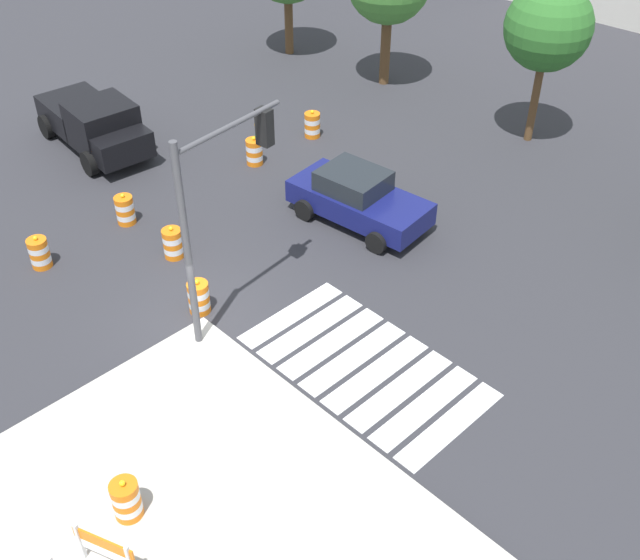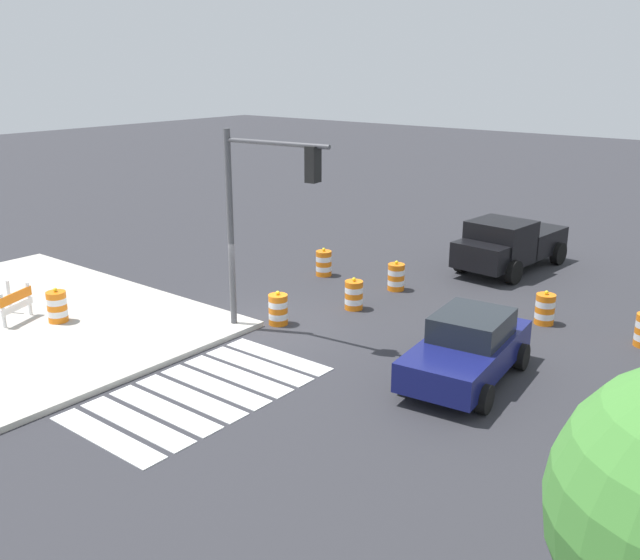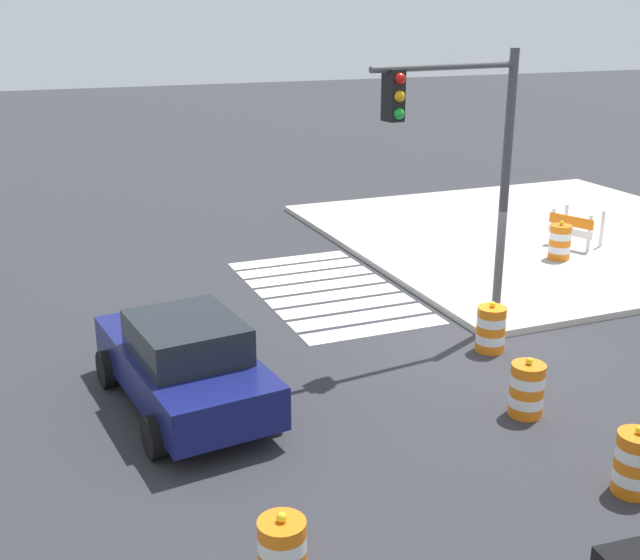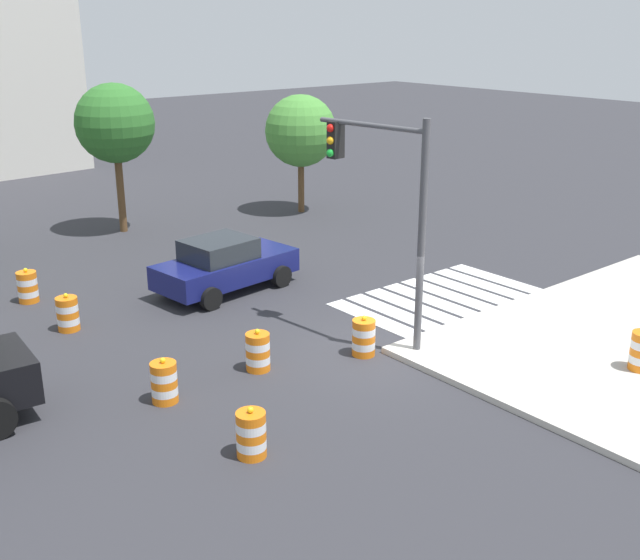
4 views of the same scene
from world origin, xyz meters
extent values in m
plane|color=#2D2D33|center=(0.00, 0.00, 0.00)|extent=(120.00, 120.00, 0.00)
cube|color=silver|center=(1.38, 1.80, 0.01)|extent=(0.60, 3.20, 0.02)
cube|color=silver|center=(2.12, 1.80, 0.01)|extent=(0.60, 3.20, 0.02)
cube|color=silver|center=(2.88, 1.80, 0.01)|extent=(0.60, 3.20, 0.02)
cube|color=silver|center=(3.62, 1.80, 0.01)|extent=(0.60, 3.20, 0.02)
cube|color=silver|center=(4.38, 1.80, 0.01)|extent=(0.60, 3.20, 0.02)
cube|color=silver|center=(5.12, 1.80, 0.01)|extent=(0.60, 3.20, 0.02)
cube|color=silver|center=(5.88, 1.80, 0.01)|extent=(0.60, 3.20, 0.02)
cube|color=silver|center=(6.62, 1.80, 0.01)|extent=(0.60, 3.20, 0.02)
cube|color=navy|center=(-0.42, 6.23, 0.68)|extent=(4.48, 2.32, 0.70)
cube|color=#1E2328|center=(-0.67, 6.21, 1.33)|extent=(2.07, 1.81, 0.60)
cylinder|color=black|center=(0.81, 7.33, 0.33)|extent=(0.68, 0.31, 0.66)
cylinder|color=black|center=(1.03, 5.45, 0.33)|extent=(0.68, 0.31, 0.66)
cylinder|color=black|center=(-1.87, 7.02, 0.33)|extent=(0.68, 0.31, 0.66)
cylinder|color=black|center=(-1.66, 5.14, 0.33)|extent=(0.68, 0.31, 0.66)
cube|color=black|center=(-11.36, 3.11, 0.87)|extent=(2.66, 2.20, 0.90)
cube|color=black|center=(-9.26, 2.94, 1.17)|extent=(2.06, 2.15, 1.50)
cube|color=black|center=(-8.17, 2.85, 0.87)|extent=(1.55, 2.01, 0.90)
cylinder|color=black|center=(-8.38, 3.89, 0.42)|extent=(0.86, 0.37, 0.84)
cylinder|color=black|center=(-8.55, 1.85, 0.42)|extent=(0.86, 0.37, 0.84)
cylinder|color=black|center=(-11.77, 4.17, 0.42)|extent=(0.86, 0.37, 0.84)
cylinder|color=black|center=(-11.94, 2.14, 0.42)|extent=(0.86, 0.37, 0.84)
cylinder|color=orange|center=(-5.37, 9.00, 0.09)|extent=(0.56, 0.56, 0.18)
cylinder|color=white|center=(-5.37, 9.00, 0.27)|extent=(0.56, 0.56, 0.18)
cylinder|color=orange|center=(-5.37, 9.00, 0.45)|extent=(0.56, 0.56, 0.18)
cylinder|color=white|center=(-5.37, 9.00, 0.63)|extent=(0.56, 0.56, 0.18)
cylinder|color=orange|center=(-5.37, 9.00, 0.81)|extent=(0.56, 0.56, 0.18)
sphere|color=yellow|center=(-5.37, 9.00, 0.96)|extent=(0.12, 0.12, 0.12)
cylinder|color=orange|center=(-0.41, 0.20, 0.09)|extent=(0.56, 0.56, 0.18)
cylinder|color=white|center=(-0.41, 0.20, 0.27)|extent=(0.56, 0.56, 0.18)
cylinder|color=orange|center=(-0.41, 0.20, 0.45)|extent=(0.56, 0.56, 0.18)
cylinder|color=white|center=(-0.41, 0.20, 0.63)|extent=(0.56, 0.56, 0.18)
cylinder|color=orange|center=(-0.41, 0.20, 0.81)|extent=(0.56, 0.56, 0.18)
sphere|color=yellow|center=(-0.41, 0.20, 0.96)|extent=(0.12, 0.12, 0.12)
cylinder|color=orange|center=(-2.86, 1.13, 0.09)|extent=(0.56, 0.56, 0.18)
cylinder|color=white|center=(-2.86, 1.13, 0.27)|extent=(0.56, 0.56, 0.18)
cylinder|color=orange|center=(-2.86, 1.13, 0.45)|extent=(0.56, 0.56, 0.18)
cylinder|color=white|center=(-2.86, 1.13, 0.63)|extent=(0.56, 0.56, 0.18)
cylinder|color=orange|center=(-2.86, 1.13, 0.81)|extent=(0.56, 0.56, 0.18)
sphere|color=yellow|center=(-2.86, 1.13, 0.96)|extent=(0.12, 0.12, 0.12)
cylinder|color=orange|center=(-5.08, -1.82, 0.09)|extent=(0.56, 0.56, 0.18)
cylinder|color=white|center=(-5.08, -1.82, 0.27)|extent=(0.56, 0.56, 0.18)
cylinder|color=orange|center=(-5.08, -1.82, 0.45)|extent=(0.56, 0.56, 0.18)
cylinder|color=white|center=(-5.08, -1.82, 0.63)|extent=(0.56, 0.56, 0.18)
cylinder|color=orange|center=(-5.08, -1.82, 0.81)|extent=(0.56, 0.56, 0.18)
sphere|color=yellow|center=(-5.08, -1.82, 0.96)|extent=(0.12, 0.12, 0.12)
cylinder|color=orange|center=(-5.28, 1.11, 0.09)|extent=(0.56, 0.56, 0.18)
cylinder|color=white|center=(-5.28, 1.11, 0.27)|extent=(0.56, 0.56, 0.18)
cylinder|color=orange|center=(-5.28, 1.11, 0.45)|extent=(0.56, 0.56, 0.18)
cylinder|color=white|center=(-5.28, 1.11, 0.63)|extent=(0.56, 0.56, 0.18)
cylinder|color=orange|center=(-5.28, 1.11, 0.81)|extent=(0.56, 0.56, 0.18)
sphere|color=yellow|center=(-5.28, 1.11, 0.96)|extent=(0.12, 0.12, 0.12)
cylinder|color=orange|center=(-5.31, 6.23, 0.09)|extent=(0.56, 0.56, 0.18)
cylinder|color=white|center=(-5.31, 6.23, 0.27)|extent=(0.56, 0.56, 0.18)
cylinder|color=orange|center=(-5.31, 6.23, 0.45)|extent=(0.56, 0.56, 0.18)
cylinder|color=white|center=(-5.31, 6.23, 0.63)|extent=(0.56, 0.56, 0.18)
cylinder|color=orange|center=(-5.31, 6.23, 0.81)|extent=(0.56, 0.56, 0.18)
sphere|color=yellow|center=(-5.31, 6.23, 0.96)|extent=(0.12, 0.12, 0.12)
cylinder|color=orange|center=(3.70, -4.64, 0.24)|extent=(0.56, 0.56, 0.18)
cylinder|color=white|center=(3.70, -4.64, 0.42)|extent=(0.56, 0.56, 0.18)
cylinder|color=orange|center=(3.70, -4.64, 0.60)|extent=(0.56, 0.56, 0.18)
cylinder|color=white|center=(3.70, -4.64, 0.78)|extent=(0.56, 0.56, 0.18)
cylinder|color=orange|center=(3.70, -4.64, 0.96)|extent=(0.56, 0.56, 0.18)
sphere|color=yellow|center=(3.70, -4.64, 1.11)|extent=(0.12, 0.12, 0.12)
cube|color=silver|center=(3.92, -5.77, 0.65)|extent=(0.09, 0.09, 1.00)
cube|color=orange|center=(4.42, -5.54, 0.90)|extent=(1.22, 0.53, 0.28)
cube|color=white|center=(4.42, -5.54, 0.60)|extent=(1.22, 0.53, 0.20)
cylinder|color=#4C4C51|center=(0.60, -0.60, 2.90)|extent=(0.18, 0.18, 5.50)
cylinder|color=#4C4C51|center=(0.42, 0.99, 5.35)|extent=(0.48, 3.19, 0.12)
cube|color=black|center=(0.29, 2.10, 4.90)|extent=(0.39, 0.32, 0.90)
sphere|color=red|center=(0.10, 2.08, 5.20)|extent=(0.20, 0.20, 0.20)
sphere|color=#F2A514|center=(0.10, 2.08, 4.90)|extent=(0.20, 0.20, 0.20)
sphere|color=green|center=(0.10, 2.08, 4.60)|extent=(0.20, 0.20, 0.20)
cylinder|color=brown|center=(-6.68, 14.28, 1.48)|extent=(0.40, 0.40, 2.95)
cylinder|color=brown|center=(0.18, 14.40, 1.54)|extent=(0.28, 0.28, 3.07)
sphere|color=#2D6B28|center=(0.18, 14.40, 4.09)|extent=(2.90, 2.90, 2.90)
cylinder|color=brown|center=(-11.69, 13.65, 1.35)|extent=(0.36, 0.36, 2.69)
camera|label=1|loc=(12.80, -8.25, 13.18)|focal=43.25mm
camera|label=2|loc=(13.82, 13.20, 7.34)|focal=39.50mm
camera|label=3|loc=(-12.50, 8.70, 6.31)|focal=44.95mm
camera|label=4|loc=(-11.98, -12.20, 7.73)|focal=42.92mm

